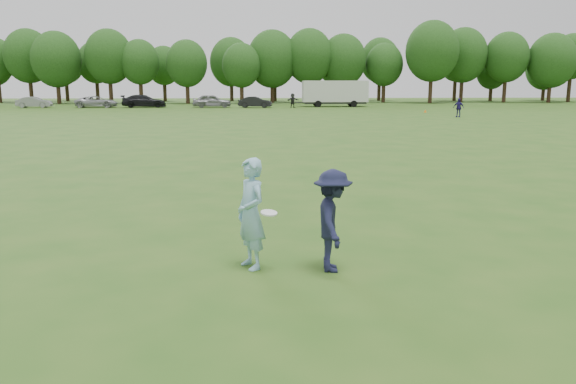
% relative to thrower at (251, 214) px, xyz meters
% --- Properties ---
extents(ground, '(200.00, 200.00, 0.00)m').
position_rel_thrower_xyz_m(ground, '(-0.25, -0.07, -0.92)').
color(ground, '#285016').
rests_on(ground, ground).
extents(thrower, '(0.70, 0.80, 1.84)m').
position_rel_thrower_xyz_m(thrower, '(0.00, 0.00, 0.00)').
color(thrower, '#89BED4').
rests_on(thrower, ground).
extents(defender, '(0.69, 1.12, 1.68)m').
position_rel_thrower_xyz_m(defender, '(1.32, -0.21, -0.08)').
color(defender, '#181B35').
rests_on(defender, ground).
extents(player_far_b, '(0.99, 0.92, 1.64)m').
position_rel_thrower_xyz_m(player_far_b, '(17.84, 39.68, -0.10)').
color(player_far_b, navy).
rests_on(player_far_b, ground).
extents(player_far_d, '(1.67, 1.10, 1.72)m').
position_rel_thrower_xyz_m(player_far_d, '(4.51, 58.34, -0.06)').
color(player_far_d, '#252525').
rests_on(player_far_d, ground).
extents(car_b, '(4.03, 1.59, 1.30)m').
position_rel_thrower_xyz_m(car_b, '(-26.22, 60.14, -0.27)').
color(car_b, gray).
rests_on(car_b, ground).
extents(car_c, '(5.09, 2.62, 1.37)m').
position_rel_thrower_xyz_m(car_c, '(-19.00, 60.47, -0.23)').
color(car_c, '#9FA0A4').
rests_on(car_c, ground).
extents(car_d, '(5.48, 2.81, 1.52)m').
position_rel_thrower_xyz_m(car_d, '(-13.35, 60.31, -0.16)').
color(car_d, black).
rests_on(car_d, ground).
extents(car_e, '(4.79, 2.29, 1.58)m').
position_rel_thrower_xyz_m(car_e, '(-5.15, 59.57, -0.13)').
color(car_e, gray).
rests_on(car_e, ground).
extents(car_f, '(4.14, 1.92, 1.31)m').
position_rel_thrower_xyz_m(car_f, '(0.05, 58.99, -0.26)').
color(car_f, black).
rests_on(car_f, ground).
extents(field_cone, '(0.28, 0.28, 0.30)m').
position_rel_thrower_xyz_m(field_cone, '(17.23, 47.33, -0.77)').
color(field_cone, orange).
rests_on(field_cone, ground).
extents(disc_in_play, '(0.29, 0.29, 0.08)m').
position_rel_thrower_xyz_m(disc_in_play, '(0.29, -0.24, 0.07)').
color(disc_in_play, white).
rests_on(disc_in_play, ground).
extents(cargo_trailer, '(9.00, 2.75, 3.20)m').
position_rel_thrower_xyz_m(cargo_trailer, '(9.94, 61.24, 0.86)').
color(cargo_trailer, silver).
rests_on(cargo_trailer, ground).
extents(treeline, '(130.35, 18.39, 11.74)m').
position_rel_thrower_xyz_m(treeline, '(2.56, 76.83, 5.34)').
color(treeline, '#332114').
rests_on(treeline, ground).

